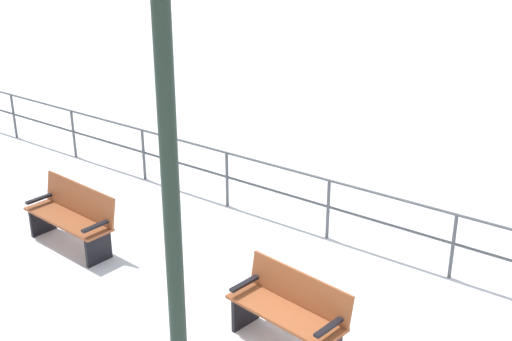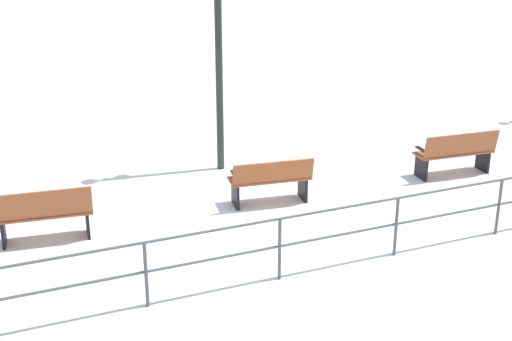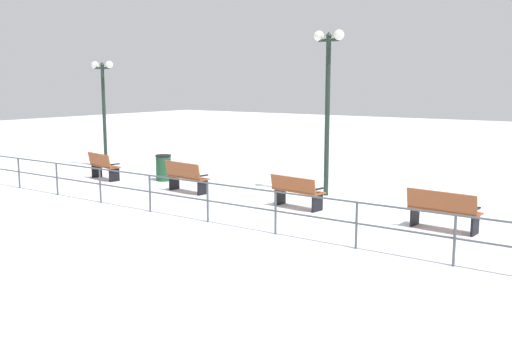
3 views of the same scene
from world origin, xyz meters
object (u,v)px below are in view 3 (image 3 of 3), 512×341
(bench_second, at_px, (443,210))
(bench_fifth, at_px, (103,166))
(trash_bin, at_px, (163,168))
(lamppost_far, at_px, (103,94))
(lamppost_middle, at_px, (328,85))
(bench_third, at_px, (297,191))
(bench_fourth, at_px, (186,176))

(bench_second, height_order, bench_fifth, bench_second)
(trash_bin, bearing_deg, lamppost_far, 77.30)
(lamppost_middle, distance_m, trash_bin, 6.51)
(bench_third, height_order, lamppost_far, lamppost_far)
(lamppost_middle, distance_m, lamppost_far, 9.84)
(bench_second, distance_m, bench_fourth, 7.86)
(lamppost_far, bearing_deg, bench_fourth, -108.79)
(bench_second, bearing_deg, lamppost_middle, 66.87)
(bench_fourth, relative_size, bench_fifth, 1.05)
(lamppost_far, relative_size, trash_bin, 4.66)
(bench_fourth, bearing_deg, trash_bin, 67.30)
(trash_bin, bearing_deg, bench_second, -97.19)
(bench_fourth, distance_m, lamppost_far, 6.89)
(bench_second, bearing_deg, bench_fifth, 93.51)
(bench_fifth, bearing_deg, bench_fourth, -80.06)
(lamppost_middle, bearing_deg, bench_second, -117.56)
(bench_fourth, height_order, bench_fifth, bench_fourth)
(bench_fourth, xyz_separation_m, bench_fifth, (0.11, 3.93, -0.01))
(bench_third, bearing_deg, bench_fourth, 97.67)
(bench_fourth, relative_size, lamppost_middle, 0.32)
(lamppost_middle, xyz_separation_m, trash_bin, (-0.91, 5.80, -2.82))
(bench_second, distance_m, bench_fifth, 11.79)
(lamppost_middle, relative_size, trash_bin, 5.41)
(bench_second, xyz_separation_m, lamppost_far, (2.16, 13.97, 2.40))
(lamppost_middle, xyz_separation_m, lamppost_far, (0.00, 9.83, -0.38))
(bench_third, bearing_deg, trash_bin, 86.50)
(bench_third, distance_m, bench_fourth, 3.93)
(bench_second, bearing_deg, bench_fourth, 93.84)
(bench_second, bearing_deg, lamppost_far, 85.64)
(bench_fifth, bearing_deg, bench_second, -79.41)
(bench_third, bearing_deg, bench_second, -84.32)
(bench_fourth, distance_m, bench_fifth, 3.93)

